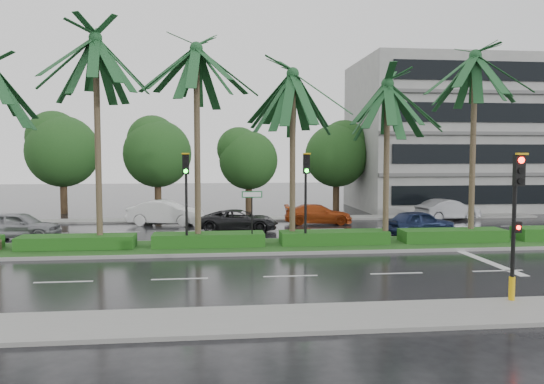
{
  "coord_description": "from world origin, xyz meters",
  "views": [
    {
      "loc": [
        -2.8,
        -23.88,
        4.42
      ],
      "look_at": [
        0.05,
        1.5,
        2.63
      ],
      "focal_mm": 35.0,
      "sensor_mm": 36.0,
      "label": 1
    }
  ],
  "objects": [
    {
      "name": "car_grey",
      "position": [
        13.0,
        10.19,
        0.72
      ],
      "size": [
        2.49,
        4.6,
        1.44
      ],
      "primitive_type": "imported",
      "rotation": [
        0.0,
        0.0,
        1.8
      ],
      "color": "#585A5D",
      "rests_on": "ground"
    },
    {
      "name": "ground",
      "position": [
        0.0,
        0.0,
        0.0
      ],
      "size": [
        120.0,
        120.0,
        0.0
      ],
      "primitive_type": "plane",
      "color": "black",
      "rests_on": "ground"
    },
    {
      "name": "hedge",
      "position": [
        0.0,
        1.0,
        0.45
      ],
      "size": [
        35.2,
        1.4,
        0.6
      ],
      "color": "#1C4914",
      "rests_on": "median"
    },
    {
      "name": "signal_median_left",
      "position": [
        -4.0,
        0.3,
        3.0
      ],
      "size": [
        0.34,
        0.42,
        4.36
      ],
      "color": "black",
      "rests_on": "median"
    },
    {
      "name": "near_sidewalk",
      "position": [
        0.0,
        -10.2,
        0.06
      ],
      "size": [
        40.0,
        2.4,
        0.12
      ],
      "primitive_type": "cube",
      "color": "gray",
      "rests_on": "ground"
    },
    {
      "name": "palm_row",
      "position": [
        -1.25,
        1.02,
        8.1
      ],
      "size": [
        26.3,
        4.2,
        10.33
      ],
      "color": "#463D28",
      "rests_on": "median"
    },
    {
      "name": "signal_median_right",
      "position": [
        1.5,
        0.3,
        3.0
      ],
      "size": [
        0.34,
        0.42,
        4.36
      ],
      "color": "black",
      "rests_on": "median"
    },
    {
      "name": "car_red",
      "position": [
        3.9,
        9.36,
        0.63
      ],
      "size": [
        2.18,
        4.48,
        1.26
      ],
      "primitive_type": "imported",
      "rotation": [
        0.0,
        0.0,
        1.47
      ],
      "color": "#A63A12",
      "rests_on": "ground"
    },
    {
      "name": "bg_trees",
      "position": [
        -0.8,
        17.59,
        4.71
      ],
      "size": [
        33.18,
        5.36,
        7.75
      ],
      "color": "#392C1A",
      "rests_on": "ground"
    },
    {
      "name": "car_silver",
      "position": [
        -12.99,
        5.14,
        0.72
      ],
      "size": [
        2.13,
        4.4,
        1.45
      ],
      "primitive_type": "imported",
      "rotation": [
        0.0,
        0.0,
        1.47
      ],
      "color": "gray",
      "rests_on": "ground"
    },
    {
      "name": "lane_markings",
      "position": [
        3.04,
        -0.43,
        0.01
      ],
      "size": [
        34.0,
        13.06,
        0.01
      ],
      "color": "silver",
      "rests_on": "ground"
    },
    {
      "name": "far_sidewalk",
      "position": [
        0.0,
        12.0,
        0.06
      ],
      "size": [
        40.0,
        2.0,
        0.12
      ],
      "primitive_type": "cube",
      "color": "gray",
      "rests_on": "ground"
    },
    {
      "name": "car_white",
      "position": [
        -5.78,
        9.92,
        0.77
      ],
      "size": [
        2.6,
        4.93,
        1.54
      ],
      "primitive_type": "imported",
      "rotation": [
        0.0,
        0.0,
        1.36
      ],
      "color": "white",
      "rests_on": "ground"
    },
    {
      "name": "signal_near",
      "position": [
        6.0,
        -9.39,
        2.5
      ],
      "size": [
        0.34,
        0.45,
        4.36
      ],
      "color": "black",
      "rests_on": "near_sidewalk"
    },
    {
      "name": "car_blue",
      "position": [
        8.5,
        4.0,
        0.7
      ],
      "size": [
        2.77,
        4.39,
        1.39
      ],
      "primitive_type": "imported",
      "rotation": [
        0.0,
        0.0,
        1.87
      ],
      "color": "#162143",
      "rests_on": "ground"
    },
    {
      "name": "building",
      "position": [
        17.0,
        18.0,
        6.0
      ],
      "size": [
        16.0,
        10.0,
        12.0
      ],
      "primitive_type": "cube",
      "color": "gray",
      "rests_on": "ground"
    },
    {
      "name": "street_sign",
      "position": [
        -1.0,
        0.48,
        2.12
      ],
      "size": [
        0.95,
        0.09,
        2.6
      ],
      "color": "black",
      "rests_on": "median"
    },
    {
      "name": "median",
      "position": [
        0.0,
        1.0,
        0.08
      ],
      "size": [
        36.0,
        4.0,
        0.15
      ],
      "color": "gray",
      "rests_on": "ground"
    },
    {
      "name": "car_darkgrey",
      "position": [
        -1.28,
        6.74,
        0.62
      ],
      "size": [
        2.84,
        4.79,
        1.25
      ],
      "primitive_type": "imported",
      "rotation": [
        0.0,
        0.0,
        1.39
      ],
      "color": "black",
      "rests_on": "ground"
    }
  ]
}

